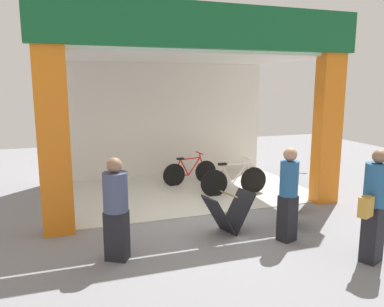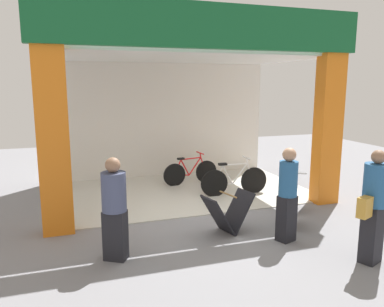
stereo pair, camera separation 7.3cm
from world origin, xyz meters
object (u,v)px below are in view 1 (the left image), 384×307
Objects in this scene: bicycle_inside_0 at (190,172)px; bicycle_inside_1 at (234,180)px; pedestrian_1 at (116,207)px; pedestrian_2 at (288,193)px; sandwich_board_sign at (229,213)px; bicycle_parked_0 at (294,201)px; pedestrian_0 at (375,205)px.

bicycle_inside_1 is at bearing -62.18° from bicycle_inside_0.
pedestrian_2 is at bearing -4.29° from pedestrian_1.
pedestrian_1 reaches higher than sandwich_board_sign.
pedestrian_2 is (0.81, -0.67, 0.48)m from sandwich_board_sign.
bicycle_inside_0 is at bearing 117.82° from bicycle_inside_1.
bicycle_parked_0 is 0.84× the size of pedestrian_1.
pedestrian_2 is at bearing -129.78° from bicycle_parked_0.
bicycle_inside_0 reaches higher than sandwich_board_sign.
sandwich_board_sign is at bearing 131.46° from pedestrian_0.
pedestrian_0 is at bearing -89.99° from bicycle_parked_0.
sandwich_board_sign is 0.61× the size of pedestrian_2.
bicycle_inside_0 is 0.95× the size of pedestrian_2.
bicycle_inside_1 is 1.93m from bicycle_parked_0.
sandwich_board_sign is at bearing -117.47° from bicycle_inside_1.
pedestrian_0 is at bearing -48.54° from sandwich_board_sign.
bicycle_inside_0 is 1.15× the size of bicycle_parked_0.
bicycle_parked_0 is 0.78× the size of pedestrian_0.
pedestrian_0 reaches higher than pedestrian_2.
pedestrian_0 is 1.06× the size of pedestrian_2.
pedestrian_1 is at bearing 159.97° from pedestrian_0.
bicycle_parked_0 is at bearing -69.84° from bicycle_inside_0.
bicycle_inside_1 is 1.03× the size of pedestrian_2.
pedestrian_0 is 3.91m from pedestrian_1.
sandwich_board_sign is (-1.11, -2.13, -0.01)m from bicycle_inside_1.
sandwich_board_sign is 2.19m from pedestrian_1.
pedestrian_0 is at bearing -77.39° from bicycle_inside_0.
pedestrian_2 is (2.91, -0.22, 0.00)m from pedestrian_1.
pedestrian_0 is (0.00, -2.05, 0.56)m from bicycle_parked_0.
bicycle_parked_0 is at bearing -75.73° from bicycle_inside_1.
pedestrian_2 reaches higher than sandwich_board_sign.
sandwich_board_sign is at bearing 140.58° from pedestrian_2.
pedestrian_1 is at bearing -141.14° from bicycle_inside_1.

